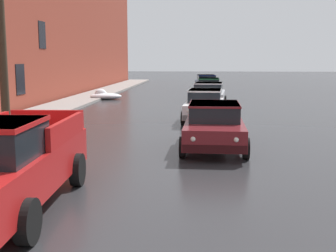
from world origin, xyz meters
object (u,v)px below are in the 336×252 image
at_px(sedan_white_parked_kerbside_mid, 205,105).
at_px(sedan_darkblue_at_far_intersection, 206,83).
at_px(bare_tree_mid_block, 0,31).
at_px(sedan_silver_parked_far_down_block, 208,94).
at_px(sedan_green_queued_behind_truck, 209,88).
at_px(pickup_truck_red_approaching_near_lane, 3,164).
at_px(sedan_maroon_parked_kerbside_close, 214,125).

height_order(sedan_white_parked_kerbside_mid, sedan_darkblue_at_far_intersection, same).
height_order(bare_tree_mid_block, sedan_silver_parked_far_down_block, bare_tree_mid_block).
distance_m(sedan_silver_parked_far_down_block, sedan_darkblue_at_far_intersection, 12.28).
xyz_separation_m(sedan_silver_parked_far_down_block, sedan_green_queued_behind_truck, (0.08, 5.89, -0.00)).
height_order(bare_tree_mid_block, pickup_truck_red_approaching_near_lane, bare_tree_mid_block).
bearing_deg(bare_tree_mid_block, sedan_darkblue_at_far_intersection, 71.94).
xyz_separation_m(pickup_truck_red_approaching_near_lane, sedan_green_queued_behind_truck, (4.01, 23.70, -0.13)).
distance_m(pickup_truck_red_approaching_near_lane, sedan_darkblue_at_far_intersection, 30.34).
bearing_deg(sedan_silver_parked_far_down_block, bare_tree_mid_block, -125.77).
distance_m(sedan_green_queued_behind_truck, sedan_darkblue_at_far_intersection, 6.39).
height_order(bare_tree_mid_block, sedan_green_queued_behind_truck, bare_tree_mid_block).
xyz_separation_m(sedan_maroon_parked_kerbside_close, sedan_darkblue_at_far_intersection, (-0.07, 24.08, -0.00)).
distance_m(pickup_truck_red_approaching_near_lane, sedan_white_parked_kerbside_mid, 12.57).
relative_size(sedan_white_parked_kerbside_mid, sedan_silver_parked_far_down_block, 0.99).
height_order(pickup_truck_red_approaching_near_lane, sedan_silver_parked_far_down_block, pickup_truck_red_approaching_near_lane).
relative_size(bare_tree_mid_block, sedan_silver_parked_far_down_block, 1.69).
bearing_deg(sedan_green_queued_behind_truck, sedan_white_parked_kerbside_mid, -91.54).
distance_m(bare_tree_mid_block, sedan_silver_parked_far_down_block, 12.98).
height_order(bare_tree_mid_block, sedan_white_parked_kerbside_mid, bare_tree_mid_block).
bearing_deg(pickup_truck_red_approaching_near_lane, bare_tree_mid_block, 114.55).
xyz_separation_m(bare_tree_mid_block, pickup_truck_red_approaching_near_lane, (3.46, -7.57, -2.86)).
relative_size(sedan_silver_parked_far_down_block, sedan_darkblue_at_far_intersection, 0.95).
bearing_deg(pickup_truck_red_approaching_near_lane, sedan_white_parked_kerbside_mid, 72.91).
height_order(sedan_maroon_parked_kerbside_close, sedan_white_parked_kerbside_mid, same).
relative_size(pickup_truck_red_approaching_near_lane, sedan_green_queued_behind_truck, 1.27).
bearing_deg(sedan_maroon_parked_kerbside_close, pickup_truck_red_approaching_near_lane, -123.38).
bearing_deg(bare_tree_mid_block, sedan_white_parked_kerbside_mid, 31.89).
relative_size(bare_tree_mid_block, sedan_green_queued_behind_truck, 1.70).
relative_size(bare_tree_mid_block, sedan_maroon_parked_kerbside_close, 1.69).
bearing_deg(pickup_truck_red_approaching_near_lane, sedan_green_queued_behind_truck, 80.40).
bearing_deg(sedan_silver_parked_far_down_block, sedan_green_queued_behind_truck, 89.19).
bearing_deg(sedan_darkblue_at_far_intersection, sedan_white_parked_kerbside_mid, -90.61).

